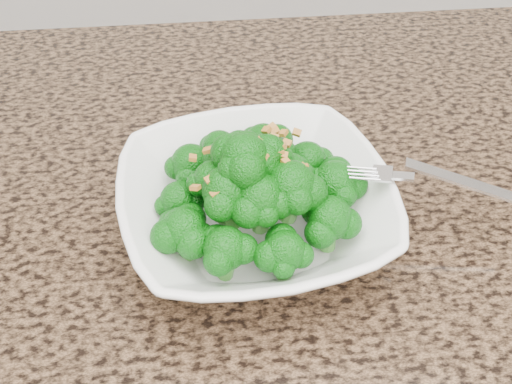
{
  "coord_description": "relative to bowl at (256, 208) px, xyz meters",
  "views": [
    {
      "loc": [
        -0.01,
        -0.01,
        1.33
      ],
      "look_at": [
        0.04,
        0.4,
        0.95
      ],
      "focal_mm": 45.0,
      "sensor_mm": 36.0,
      "label": 1
    }
  ],
  "objects": [
    {
      "name": "garlic_topping",
      "position": [
        0.0,
        0.0,
        0.11
      ],
      "size": [
        0.13,
        0.13,
        0.01
      ],
      "primitive_type": null,
      "color": "#BA7B2D",
      "rests_on": "broccoli_pile"
    },
    {
      "name": "fork",
      "position": [
        0.13,
        -0.01,
        0.04
      ],
      "size": [
        0.17,
        0.08,
        0.01
      ],
      "primitive_type": null,
      "rotation": [
        0.0,
        0.0,
        -0.34
      ],
      "color": "silver",
      "rests_on": "bowl"
    },
    {
      "name": "broccoli_pile",
      "position": [
        -0.0,
        0.0,
        0.07
      ],
      "size": [
        0.21,
        0.21,
        0.07
      ],
      "primitive_type": null,
      "color": "#0B650B",
      "rests_on": "bowl"
    },
    {
      "name": "granite_counter",
      "position": [
        -0.04,
        -0.1,
        -0.04
      ],
      "size": [
        1.64,
        1.04,
        0.03
      ],
      "primitive_type": "cube",
      "color": "brown",
      "rests_on": "cabinet"
    },
    {
      "name": "bowl",
      "position": [
        0.0,
        0.0,
        0.0
      ],
      "size": [
        0.27,
        0.27,
        0.06
      ],
      "primitive_type": "imported",
      "rotation": [
        0.0,
        0.0,
        0.13
      ],
      "color": "white",
      "rests_on": "granite_counter"
    }
  ]
}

